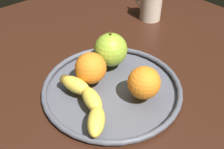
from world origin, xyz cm
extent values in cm
cube|color=#33190F|center=(0.00, 0.00, -2.00)|extent=(117.58, 117.58, 4.00)
cylinder|color=#50535C|center=(0.00, 0.00, 0.30)|extent=(30.51, 30.51, 0.60)
torus|color=#50535C|center=(0.00, 0.00, 1.20)|extent=(31.78, 31.78, 1.20)
ellipsoid|color=yellow|center=(-7.22, 10.06, 3.46)|extent=(7.60, 7.46, 3.33)
ellipsoid|color=yellow|center=(-2.17, 7.26, 3.46)|extent=(7.92, 5.05, 3.33)
ellipsoid|color=yellow|center=(3.60, 7.27, 3.46)|extent=(7.92, 5.07, 3.33)
ellipsoid|color=brown|center=(6.79, 8.10, 3.46)|extent=(2.52, 2.76, 2.33)
sphere|color=#94B731|center=(6.35, -5.03, 5.86)|extent=(8.12, 8.12, 8.12)
cylinder|color=#593819|center=(6.35, -5.03, 10.12)|extent=(0.44, 0.44, 1.20)
sphere|color=orange|center=(-6.82, -2.93, 5.31)|extent=(7.01, 7.01, 7.01)
sphere|color=orange|center=(4.29, 2.59, 5.36)|extent=(7.13, 7.13, 7.13)
cylinder|color=beige|center=(18.57, -32.50, 4.73)|extent=(6.88, 6.88, 9.46)
camera|label=1|loc=(-33.53, 28.72, 41.30)|focal=41.97mm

